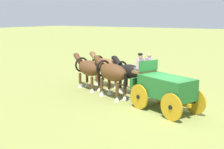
# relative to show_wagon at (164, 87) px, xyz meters

# --- Properties ---
(ground_plane) EXTENTS (220.00, 220.00, 0.00)m
(ground_plane) POSITION_rel_show_wagon_xyz_m (-0.16, 0.06, -1.21)
(ground_plane) COLOR olive
(show_wagon) EXTENTS (5.66, 2.88, 2.76)m
(show_wagon) POSITION_rel_show_wagon_xyz_m (0.00, 0.00, 0.00)
(show_wagon) COLOR #236B2D
(show_wagon) RESTS_ON ground
(draft_horse_rear_near) EXTENTS (3.13, 1.71, 2.33)m
(draft_horse_rear_near) POSITION_rel_show_wagon_xyz_m (3.54, -0.66, 0.24)
(draft_horse_rear_near) COLOR brown
(draft_horse_rear_near) RESTS_ON ground
(draft_horse_rear_off) EXTENTS (2.93, 1.57, 2.20)m
(draft_horse_rear_off) POSITION_rel_show_wagon_xyz_m (3.10, -1.88, 0.13)
(draft_horse_rear_off) COLOR black
(draft_horse_rear_off) RESTS_ON ground
(draft_horse_lead_near) EXTENTS (3.08, 1.67, 2.21)m
(draft_horse_lead_near) POSITION_rel_show_wagon_xyz_m (5.97, -1.59, 0.14)
(draft_horse_lead_near) COLOR brown
(draft_horse_lead_near) RESTS_ON ground
(draft_horse_lead_off) EXTENTS (3.10, 1.69, 2.24)m
(draft_horse_lead_off) POSITION_rel_show_wagon_xyz_m (5.51, -2.80, 0.16)
(draft_horse_lead_off) COLOR brown
(draft_horse_lead_off) RESTS_ON ground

